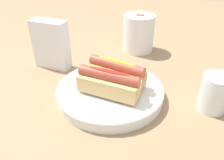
{
  "coord_description": "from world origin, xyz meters",
  "views": [
    {
      "loc": [
        0.06,
        -0.45,
        0.35
      ],
      "look_at": [
        0.0,
        0.02,
        0.05
      ],
      "focal_mm": 35.51,
      "sensor_mm": 36.0,
      "label": 1
    }
  ],
  "objects": [
    {
      "name": "hotdog_back",
      "position": [
        0.01,
        0.04,
        0.06
      ],
      "size": [
        0.16,
        0.1,
        0.06
      ],
      "color": "tan",
      "rests_on": "serving_bowl"
    },
    {
      "name": "paper_towel_roll",
      "position": [
        0.06,
        0.32,
        0.07
      ],
      "size": [
        0.11,
        0.11,
        0.13
      ],
      "color": "white",
      "rests_on": "ground_plane"
    },
    {
      "name": "serving_bowl",
      "position": [
        0.0,
        0.02,
        0.02
      ],
      "size": [
        0.27,
        0.27,
        0.03
      ],
      "color": "white",
      "rests_on": "ground_plane"
    },
    {
      "name": "ground_plane",
      "position": [
        0.0,
        0.0,
        0.0
      ],
      "size": [
        2.4,
        2.4,
        0.0
      ],
      "primitive_type": "plane",
      "color": "#9E7A56"
    },
    {
      "name": "water_glass",
      "position": [
        0.25,
        0.0,
        0.04
      ],
      "size": [
        0.07,
        0.07,
        0.09
      ],
      "color": "white",
      "rests_on": "ground_plane"
    },
    {
      "name": "napkin_box",
      "position": [
        -0.2,
        0.16,
        0.07
      ],
      "size": [
        0.12,
        0.07,
        0.15
      ],
      "primitive_type": "cube",
      "rotation": [
        0.0,
        0.0,
        -0.25
      ],
      "color": "white",
      "rests_on": "ground_plane"
    },
    {
      "name": "hotdog_front",
      "position": [
        -0.0,
        -0.01,
        0.06
      ],
      "size": [
        0.16,
        0.09,
        0.06
      ],
      "color": "#DBB270",
      "rests_on": "serving_bowl"
    }
  ]
}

